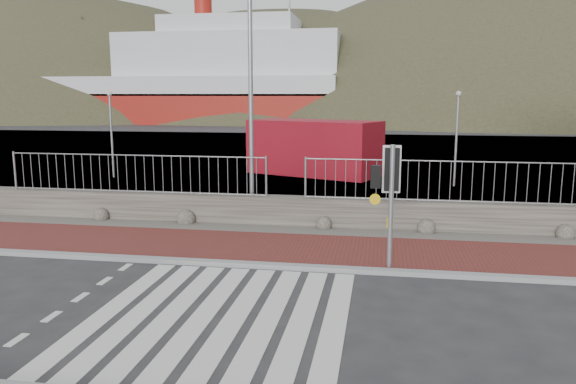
% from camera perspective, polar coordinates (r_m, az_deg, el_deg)
% --- Properties ---
extents(ground, '(220.00, 220.00, 0.00)m').
position_cam_1_polar(ground, '(10.51, -7.03, -12.48)').
color(ground, '#28282B').
rests_on(ground, ground).
extents(sidewalk_far, '(40.00, 3.00, 0.08)m').
position_cam_1_polar(sidewalk_far, '(14.63, -2.01, -5.75)').
color(sidewalk_far, maroon).
rests_on(sidewalk_far, ground).
extents(kerb_far, '(40.00, 0.25, 0.12)m').
position_cam_1_polar(kerb_far, '(13.22, -3.32, -7.44)').
color(kerb_far, gray).
rests_on(kerb_far, ground).
extents(zebra_crossing, '(4.62, 5.60, 0.01)m').
position_cam_1_polar(zebra_crossing, '(10.51, -7.03, -12.45)').
color(zebra_crossing, silver).
rests_on(zebra_crossing, ground).
extents(gravel_strip, '(40.00, 1.50, 0.06)m').
position_cam_1_polar(gravel_strip, '(16.53, -0.62, -3.94)').
color(gravel_strip, '#59544C').
rests_on(gravel_strip, ground).
extents(stone_wall, '(40.00, 0.60, 0.90)m').
position_cam_1_polar(stone_wall, '(17.21, -0.15, -1.95)').
color(stone_wall, '#47413A').
rests_on(stone_wall, ground).
extents(railing, '(18.07, 0.07, 1.22)m').
position_cam_1_polar(railing, '(16.83, -0.24, 2.51)').
color(railing, gray).
rests_on(railing, stone_wall).
extents(quay, '(120.00, 40.00, 0.50)m').
position_cam_1_polar(quay, '(37.52, 5.17, 3.78)').
color(quay, '#4C4C4F').
rests_on(quay, ground).
extents(water, '(220.00, 50.00, 0.05)m').
position_cam_1_polar(water, '(72.36, 7.34, 6.69)').
color(water, '#3F4C54').
rests_on(water, ground).
extents(ferry, '(50.00, 16.00, 20.00)m').
position_cam_1_polar(ferry, '(81.96, -10.22, 10.73)').
color(ferry, maroon).
rests_on(ferry, ground).
extents(hills_backdrop, '(254.00, 90.00, 100.00)m').
position_cam_1_polar(hills_backdrop, '(100.97, 11.48, -5.81)').
color(hills_backdrop, '#2F3620').
rests_on(hills_backdrop, ground).
extents(traffic_signal_far, '(0.69, 0.28, 2.89)m').
position_cam_1_polar(traffic_signal_far, '(12.77, 10.32, 1.19)').
color(traffic_signal_far, gray).
rests_on(traffic_signal_far, ground).
extents(streetlight, '(1.68, 0.81, 8.30)m').
position_cam_1_polar(streetlight, '(17.91, -3.37, 12.08)').
color(streetlight, gray).
rests_on(streetlight, ground).
extents(shipping_container, '(7.01, 4.96, 2.69)m').
position_cam_1_polar(shipping_container, '(28.23, 2.66, 4.54)').
color(shipping_container, maroon).
rests_on(shipping_container, ground).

